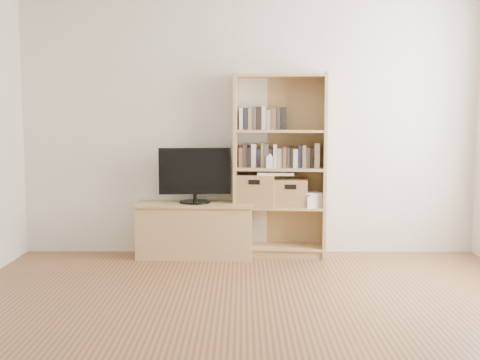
{
  "coord_description": "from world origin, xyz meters",
  "views": [
    {
      "loc": [
        -0.07,
        -3.48,
        1.38
      ],
      "look_at": [
        -0.09,
        1.9,
        0.8
      ],
      "focal_mm": 45.0,
      "sensor_mm": 36.0,
      "label": 1
    }
  ],
  "objects_px": {
    "tv_stand": "(195,231)",
    "laptop": "(275,173)",
    "television": "(195,175)",
    "baby_monitor": "(269,162)",
    "bookshelf": "(280,165)",
    "basket_left": "(256,190)",
    "basket_right": "(291,193)"
  },
  "relations": [
    {
      "from": "tv_stand",
      "to": "basket_left",
      "type": "height_order",
      "value": "basket_left"
    },
    {
      "from": "television",
      "to": "bookshelf",
      "type": "bearing_deg",
      "value": -1.02
    },
    {
      "from": "baby_monitor",
      "to": "bookshelf",
      "type": "bearing_deg",
      "value": 46.57
    },
    {
      "from": "laptop",
      "to": "television",
      "type": "bearing_deg",
      "value": -175.93
    },
    {
      "from": "tv_stand",
      "to": "laptop",
      "type": "relative_size",
      "value": 3.17
    },
    {
      "from": "television",
      "to": "basket_left",
      "type": "height_order",
      "value": "television"
    },
    {
      "from": "basket_right",
      "to": "television",
      "type": "bearing_deg",
      "value": -170.96
    },
    {
      "from": "bookshelf",
      "to": "baby_monitor",
      "type": "height_order",
      "value": "bookshelf"
    },
    {
      "from": "bookshelf",
      "to": "tv_stand",
      "type": "bearing_deg",
      "value": -171.18
    },
    {
      "from": "laptop",
      "to": "basket_left",
      "type": "bearing_deg",
      "value": 171.77
    },
    {
      "from": "television",
      "to": "basket_right",
      "type": "xyz_separation_m",
      "value": [
        0.93,
        0.03,
        -0.17
      ]
    },
    {
      "from": "television",
      "to": "basket_left",
      "type": "relative_size",
      "value": 1.86
    },
    {
      "from": "basket_left",
      "to": "basket_right",
      "type": "distance_m",
      "value": 0.35
    },
    {
      "from": "bookshelf",
      "to": "basket_right",
      "type": "bearing_deg",
      "value": -2.6
    },
    {
      "from": "basket_left",
      "to": "laptop",
      "type": "distance_m",
      "value": 0.26
    },
    {
      "from": "baby_monitor",
      "to": "basket_left",
      "type": "height_order",
      "value": "baby_monitor"
    },
    {
      "from": "tv_stand",
      "to": "baby_monitor",
      "type": "distance_m",
      "value": 0.99
    },
    {
      "from": "bookshelf",
      "to": "basket_right",
      "type": "relative_size",
      "value": 5.56
    },
    {
      "from": "tv_stand",
      "to": "baby_monitor",
      "type": "xyz_separation_m",
      "value": [
        0.72,
        -0.04,
        0.67
      ]
    },
    {
      "from": "basket_left",
      "to": "television",
      "type": "bearing_deg",
      "value": -167.0
    },
    {
      "from": "baby_monitor",
      "to": "tv_stand",
      "type": "bearing_deg",
      "value": -176.21
    },
    {
      "from": "television",
      "to": "baby_monitor",
      "type": "relative_size",
      "value": 6.11
    },
    {
      "from": "baby_monitor",
      "to": "basket_right",
      "type": "height_order",
      "value": "baby_monitor"
    },
    {
      "from": "tv_stand",
      "to": "basket_right",
      "type": "relative_size",
      "value": 3.45
    },
    {
      "from": "basket_left",
      "to": "basket_right",
      "type": "xyz_separation_m",
      "value": [
        0.34,
        -0.03,
        -0.02
      ]
    },
    {
      "from": "bookshelf",
      "to": "laptop",
      "type": "relative_size",
      "value": 5.11
    },
    {
      "from": "bookshelf",
      "to": "baby_monitor",
      "type": "relative_size",
      "value": 15.71
    },
    {
      "from": "tv_stand",
      "to": "television",
      "type": "relative_size",
      "value": 1.59
    },
    {
      "from": "television",
      "to": "basket_right",
      "type": "relative_size",
      "value": 2.16
    },
    {
      "from": "tv_stand",
      "to": "basket_right",
      "type": "bearing_deg",
      "value": 4.14
    },
    {
      "from": "tv_stand",
      "to": "laptop",
      "type": "height_order",
      "value": "laptop"
    },
    {
      "from": "bookshelf",
      "to": "basket_left",
      "type": "relative_size",
      "value": 4.77
    }
  ]
}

